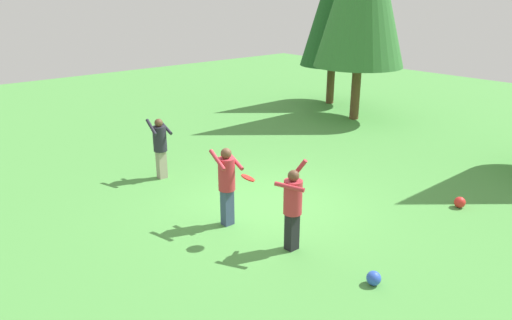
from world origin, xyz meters
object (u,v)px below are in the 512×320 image
at_px(person_bystander, 160,143).
at_px(frisbee, 248,178).
at_px(person_catcher, 227,180).
at_px(ball_blue, 374,278).
at_px(person_thrower, 293,203).
at_px(tree_far_left, 335,7).
at_px(ball_red, 460,202).

height_order(person_bystander, frisbee, person_bystander).
relative_size(person_catcher, ball_blue, 6.85).
height_order(person_thrower, frisbee, person_thrower).
bearing_deg(tree_far_left, person_bystander, -73.67).
bearing_deg(ball_blue, person_thrower, -173.51).
bearing_deg(tree_far_left, person_thrower, -52.62).
distance_m(person_catcher, tree_far_left, 12.34).
distance_m(person_thrower, ball_red, 4.34).
bearing_deg(ball_red, person_bystander, -145.53).
bearing_deg(ball_blue, tree_far_left, 133.58).
xyz_separation_m(person_bystander, ball_red, (5.92, 4.06, -0.80)).
height_order(person_catcher, ball_blue, person_catcher).
relative_size(person_thrower, ball_red, 6.99).
distance_m(person_thrower, frisbee, 0.95).
xyz_separation_m(person_catcher, tree_far_left, (-6.09, 10.31, 2.99)).
distance_m(person_bystander, ball_red, 7.22).
relative_size(person_thrower, ball_blue, 7.19).
distance_m(person_catcher, ball_red, 5.25).
bearing_deg(ball_blue, person_bystander, -178.62).
height_order(person_thrower, ball_red, person_thrower).
xyz_separation_m(person_thrower, person_catcher, (-1.58, -0.28, 0.05)).
distance_m(frisbee, ball_blue, 2.82).
bearing_deg(frisbee, tree_far_left, 123.39).
bearing_deg(tree_far_left, frisbee, -56.61).
bearing_deg(person_bystander, person_thrower, 5.57).
relative_size(ball_blue, ball_red, 0.97).
xyz_separation_m(frisbee, ball_red, (1.99, 4.48, -1.16)).
bearing_deg(person_catcher, tree_far_left, 127.44).
bearing_deg(person_thrower, ball_blue, 161.36).
relative_size(frisbee, tree_far_left, 0.06).
xyz_separation_m(person_catcher, ball_red, (2.76, 4.38, -0.86)).
height_order(person_catcher, person_bystander, person_catcher).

